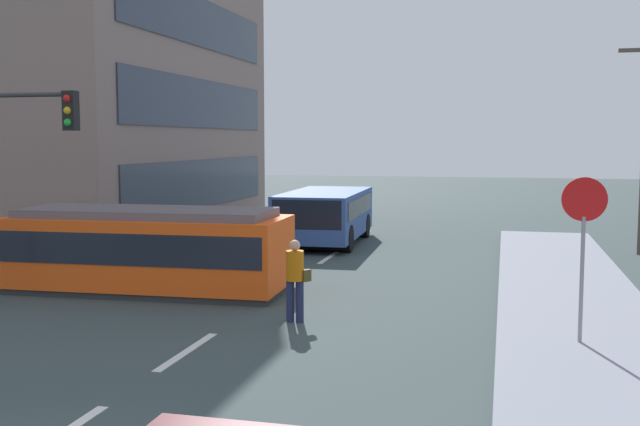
% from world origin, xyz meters
% --- Properties ---
extents(ground_plane, '(120.00, 120.00, 0.00)m').
position_xyz_m(ground_plane, '(0.00, 10.00, 0.00)').
color(ground_plane, '#374546').
extents(sidewalk_curb_right, '(3.20, 36.00, 0.14)m').
position_xyz_m(sidewalk_curb_right, '(6.80, 6.00, 0.07)').
color(sidewalk_curb_right, gray).
rests_on(sidewalk_curb_right, ground).
extents(lane_stripe_2, '(0.16, 2.40, 0.01)m').
position_xyz_m(lane_stripe_2, '(0.00, 6.00, 0.01)').
color(lane_stripe_2, silver).
rests_on(lane_stripe_2, ground).
extents(lane_stripe_3, '(0.16, 2.40, 0.01)m').
position_xyz_m(lane_stripe_3, '(0.00, 16.70, 0.01)').
color(lane_stripe_3, silver).
rests_on(lane_stripe_3, ground).
extents(lane_stripe_4, '(0.16, 2.40, 0.01)m').
position_xyz_m(lane_stripe_4, '(0.00, 22.70, 0.01)').
color(lane_stripe_4, silver).
rests_on(lane_stripe_4, ground).
extents(streetcar_tram, '(6.82, 2.79, 2.01)m').
position_xyz_m(streetcar_tram, '(-3.09, 10.70, 1.04)').
color(streetcar_tram, '#F85315').
rests_on(streetcar_tram, ground).
extents(city_bus, '(2.71, 6.05, 1.85)m').
position_xyz_m(city_bus, '(-0.86, 19.88, 1.07)').
color(city_bus, '#325192').
rests_on(city_bus, ground).
extents(pedestrian_crossing, '(0.50, 0.36, 1.67)m').
position_xyz_m(pedestrian_crossing, '(1.25, 8.49, 0.94)').
color(pedestrian_crossing, '#1F2548').
rests_on(pedestrian_crossing, ground).
extents(stop_sign, '(0.76, 0.07, 2.88)m').
position_xyz_m(stop_sign, '(6.62, 7.76, 2.19)').
color(stop_sign, gray).
rests_on(stop_sign, sidewalk_curb_right).
extents(traffic_light_mast, '(2.32, 0.33, 4.82)m').
position_xyz_m(traffic_light_mast, '(-4.91, 8.53, 3.36)').
color(traffic_light_mast, '#333333').
rests_on(traffic_light_mast, ground).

